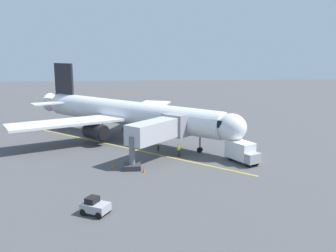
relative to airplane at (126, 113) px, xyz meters
name	(u,v)px	position (x,y,z in m)	size (l,w,h in m)	color
ground_plane	(130,137)	(-0.56, -0.86, -4.00)	(220.00, 220.00, 0.00)	#4C4C4F
apron_lead_in_line	(127,148)	(-0.21, 6.19, -4.00)	(0.24, 40.00, 0.01)	yellow
airplane	(126,113)	(0.00, 0.00, 0.00)	(33.50, 32.58, 11.50)	white
jet_bridge	(161,130)	(-4.80, 11.54, -0.24)	(9.14, 9.80, 5.40)	#B7B7BC
ground_crew_marshaller	(179,150)	(-7.13, 11.02, -3.12)	(0.47, 0.45, 1.71)	#23232D
ground_crew_wing_walker	(158,145)	(-4.56, 8.10, -3.12)	(0.44, 0.31, 1.71)	#23232D
tug_near_nose	(91,124)	(6.60, -8.38, -3.30)	(2.65, 2.14, 1.50)	black
tug_portside	(95,206)	(2.05, 27.67, -3.30)	(2.74, 2.43, 1.50)	#9E9EA3
baggage_cart_starboard_side	(168,116)	(-7.96, -15.63, -3.35)	(2.91, 2.71, 1.27)	#9E9EA3
box_truck_rear_apron	(242,152)	(-14.70, 14.33, -2.62)	(3.80, 4.99, 2.62)	#9E9EA3
safety_cone_nose_left	(144,170)	(-2.37, 17.08, -3.73)	(0.32, 0.32, 0.55)	#F2590F
safety_cone_nose_right	(226,136)	(-15.92, 1.15, -3.73)	(0.32, 0.32, 0.55)	#F2590F
safety_cone_wing_port	(113,165)	(1.32, 14.87, -3.73)	(0.32, 0.32, 0.55)	#F2590F
safety_cone_wing_starboard	(239,147)	(-16.13, 7.98, -3.73)	(0.32, 0.32, 0.55)	#F2590F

